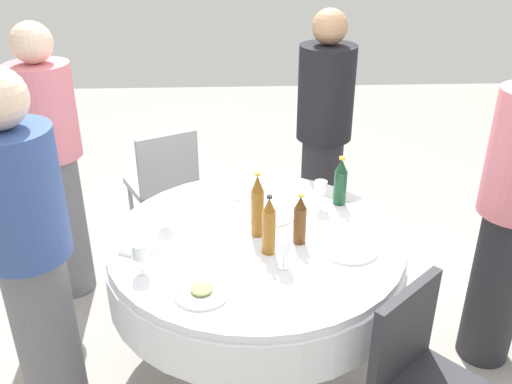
{
  "coord_description": "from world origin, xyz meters",
  "views": [
    {
      "loc": [
        -2.26,
        0.1,
        2.13
      ],
      "look_at": [
        0.0,
        0.0,
        0.98
      ],
      "focal_mm": 39.41,
      "sensor_mm": 36.0,
      "label": 1
    }
  ],
  "objects_px": {
    "plate_right": "(202,291)",
    "bottle_amber_rear": "(269,226)",
    "person_north": "(53,163)",
    "wine_glass_inner": "(284,247)",
    "plate_far": "(239,189)",
    "bottle_brown_east": "(300,220)",
    "wine_glass_south": "(140,252)",
    "bottle_amber_north": "(258,207)",
    "plate_outer": "(270,214)",
    "wine_glass_east": "(164,209)",
    "dining_table": "(256,263)",
    "person_left": "(323,137)",
    "person_rear": "(31,261)",
    "chair_inner": "(164,180)",
    "plate_west": "(349,249)",
    "chair_south": "(422,375)",
    "bottle_dark_green_left": "(340,182)",
    "wine_glass_front": "(321,188)"
  },
  "relations": [
    {
      "from": "bottle_amber_north",
      "to": "plate_outer",
      "type": "xyz_separation_m",
      "value": [
        0.19,
        -0.07,
        -0.14
      ]
    },
    {
      "from": "dining_table",
      "to": "plate_far",
      "type": "bearing_deg",
      "value": 8.21
    },
    {
      "from": "bottle_brown_east",
      "to": "wine_glass_front",
      "type": "distance_m",
      "value": 0.35
    },
    {
      "from": "plate_outer",
      "to": "plate_far",
      "type": "bearing_deg",
      "value": 28.39
    },
    {
      "from": "chair_south",
      "to": "person_rear",
      "type": "bearing_deg",
      "value": -53.82
    },
    {
      "from": "wine_glass_east",
      "to": "bottle_brown_east",
      "type": "bearing_deg",
      "value": -104.62
    },
    {
      "from": "bottle_dark_green_left",
      "to": "chair_inner",
      "type": "height_order",
      "value": "bottle_dark_green_left"
    },
    {
      "from": "wine_glass_east",
      "to": "plate_west",
      "type": "bearing_deg",
      "value": -106.05
    },
    {
      "from": "plate_right",
      "to": "bottle_amber_rear",
      "type": "bearing_deg",
      "value": -44.62
    },
    {
      "from": "bottle_amber_north",
      "to": "plate_outer",
      "type": "bearing_deg",
      "value": -21.76
    },
    {
      "from": "dining_table",
      "to": "plate_outer",
      "type": "relative_size",
      "value": 5.56
    },
    {
      "from": "person_rear",
      "to": "plate_west",
      "type": "bearing_deg",
      "value": -101.89
    },
    {
      "from": "wine_glass_inner",
      "to": "chair_south",
      "type": "xyz_separation_m",
      "value": [
        -0.43,
        -0.5,
        -0.32
      ]
    },
    {
      "from": "dining_table",
      "to": "person_left",
      "type": "bearing_deg",
      "value": -25.14
    },
    {
      "from": "bottle_amber_rear",
      "to": "wine_glass_east",
      "type": "xyz_separation_m",
      "value": [
        0.24,
        0.49,
        -0.03
      ]
    },
    {
      "from": "bottle_amber_rear",
      "to": "bottle_dark_green_left",
      "type": "bearing_deg",
      "value": -41.43
    },
    {
      "from": "bottle_brown_east",
      "to": "person_north",
      "type": "xyz_separation_m",
      "value": [
        0.72,
        1.3,
        -0.01
      ]
    },
    {
      "from": "person_north",
      "to": "plate_right",
      "type": "bearing_deg",
      "value": -110.5
    },
    {
      "from": "wine_glass_south",
      "to": "person_north",
      "type": "distance_m",
      "value": 1.11
    },
    {
      "from": "bottle_amber_north",
      "to": "person_rear",
      "type": "bearing_deg",
      "value": 112.34
    },
    {
      "from": "bottle_amber_north",
      "to": "wine_glass_south",
      "type": "distance_m",
      "value": 0.58
    },
    {
      "from": "person_left",
      "to": "person_rear",
      "type": "relative_size",
      "value": 0.98
    },
    {
      "from": "person_north",
      "to": "wine_glass_inner",
      "type": "bearing_deg",
      "value": -96.13
    },
    {
      "from": "bottle_amber_north",
      "to": "plate_right",
      "type": "xyz_separation_m",
      "value": [
        -0.45,
        0.24,
        -0.14
      ]
    },
    {
      "from": "wine_glass_front",
      "to": "chair_inner",
      "type": "height_order",
      "value": "wine_glass_front"
    },
    {
      "from": "bottle_dark_green_left",
      "to": "wine_glass_inner",
      "type": "bearing_deg",
      "value": 149.01
    },
    {
      "from": "plate_far",
      "to": "plate_west",
      "type": "relative_size",
      "value": 0.91
    },
    {
      "from": "wine_glass_inner",
      "to": "chair_inner",
      "type": "bearing_deg",
      "value": 26.1
    },
    {
      "from": "dining_table",
      "to": "plate_far",
      "type": "relative_size",
      "value": 6.07
    },
    {
      "from": "plate_right",
      "to": "wine_glass_south",
      "type": "bearing_deg",
      "value": 57.92
    },
    {
      "from": "person_north",
      "to": "plate_west",
      "type": "bearing_deg",
      "value": -86.75
    },
    {
      "from": "wine_glass_east",
      "to": "bottle_amber_rear",
      "type": "bearing_deg",
      "value": -116.7
    },
    {
      "from": "bottle_dark_green_left",
      "to": "plate_right",
      "type": "xyz_separation_m",
      "value": [
        -0.74,
        0.69,
        -0.11
      ]
    },
    {
      "from": "bottle_dark_green_left",
      "to": "chair_south",
      "type": "height_order",
      "value": "bottle_dark_green_left"
    },
    {
      "from": "wine_glass_inner",
      "to": "bottle_dark_green_left",
      "type": "bearing_deg",
      "value": -30.99
    },
    {
      "from": "plate_outer",
      "to": "chair_south",
      "type": "xyz_separation_m",
      "value": [
        -0.89,
        -0.53,
        -0.23
      ]
    },
    {
      "from": "plate_far",
      "to": "person_left",
      "type": "relative_size",
      "value": 0.14
    },
    {
      "from": "plate_right",
      "to": "wine_glass_front",
      "type": "bearing_deg",
      "value": -39.65
    },
    {
      "from": "wine_glass_front",
      "to": "person_north",
      "type": "relative_size",
      "value": 0.09
    },
    {
      "from": "dining_table",
      "to": "bottle_amber_rear",
      "type": "bearing_deg",
      "value": -159.09
    },
    {
      "from": "plate_outer",
      "to": "chair_inner",
      "type": "height_order",
      "value": "chair_inner"
    },
    {
      "from": "plate_far",
      "to": "bottle_brown_east",
      "type": "bearing_deg",
      "value": -153.66
    },
    {
      "from": "bottle_brown_east",
      "to": "wine_glass_south",
      "type": "height_order",
      "value": "bottle_brown_east"
    },
    {
      "from": "person_north",
      "to": "chair_inner",
      "type": "xyz_separation_m",
      "value": [
        0.44,
        -0.55,
        -0.33
      ]
    },
    {
      "from": "wine_glass_inner",
      "to": "bottle_brown_east",
      "type": "bearing_deg",
      "value": -24.51
    },
    {
      "from": "person_rear",
      "to": "bottle_amber_north",
      "type": "bearing_deg",
      "value": -89.13
    },
    {
      "from": "wine_glass_front",
      "to": "wine_glass_inner",
      "type": "distance_m",
      "value": 0.57
    },
    {
      "from": "person_north",
      "to": "dining_table",
      "type": "bearing_deg",
      "value": -90.0
    },
    {
      "from": "bottle_dark_green_left",
      "to": "person_left",
      "type": "bearing_deg",
      "value": -1.33
    },
    {
      "from": "bottle_amber_north",
      "to": "person_rear",
      "type": "height_order",
      "value": "person_rear"
    }
  ]
}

